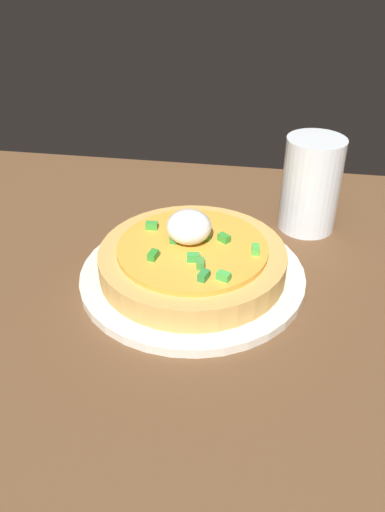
% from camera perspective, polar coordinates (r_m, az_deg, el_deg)
% --- Properties ---
extents(dining_table, '(1.24, 0.71, 0.03)m').
position_cam_1_polar(dining_table, '(0.55, -7.76, -5.72)').
color(dining_table, brown).
rests_on(dining_table, ground).
extents(plate, '(0.24, 0.24, 0.01)m').
position_cam_1_polar(plate, '(0.56, -0.00, -2.11)').
color(plate, silver).
rests_on(plate, dining_table).
extents(pizza, '(0.20, 0.20, 0.07)m').
position_cam_1_polar(pizza, '(0.55, -0.02, -0.17)').
color(pizza, tan).
rests_on(pizza, plate).
extents(cup_far, '(0.07, 0.07, 0.12)m').
position_cam_1_polar(cup_far, '(0.65, 12.94, 7.28)').
color(cup_far, silver).
rests_on(cup_far, dining_table).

